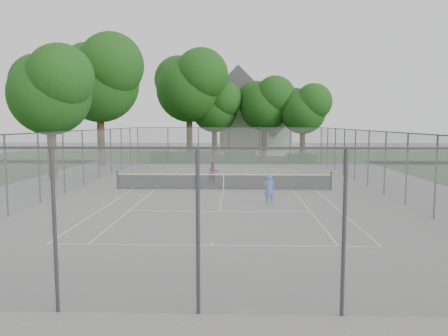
{
  "coord_description": "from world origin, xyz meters",
  "views": [
    {
      "loc": [
        0.8,
        -25.81,
        4.02
      ],
      "look_at": [
        0.0,
        1.0,
        1.2
      ],
      "focal_mm": 35.0,
      "sensor_mm": 36.0,
      "label": 1
    }
  ],
  "objects_px": {
    "tennis_net": "(223,181)",
    "house": "(255,120)",
    "woman_player": "(213,172)",
    "girl_player": "(269,189)"
  },
  "relations": [
    {
      "from": "house",
      "to": "girl_player",
      "type": "xyz_separation_m",
      "value": [
        -0.65,
        -34.22,
        -3.6
      ]
    },
    {
      "from": "tennis_net",
      "to": "woman_player",
      "type": "xyz_separation_m",
      "value": [
        -0.78,
        2.88,
        0.2
      ]
    },
    {
      "from": "tennis_net",
      "to": "woman_player",
      "type": "relative_size",
      "value": 9.04
    },
    {
      "from": "girl_player",
      "to": "woman_player",
      "type": "height_order",
      "value": "girl_player"
    },
    {
      "from": "tennis_net",
      "to": "woman_player",
      "type": "bearing_deg",
      "value": 105.09
    },
    {
      "from": "tennis_net",
      "to": "girl_player",
      "type": "distance_m",
      "value": 5.16
    },
    {
      "from": "house",
      "to": "tennis_net",
      "type": "bearing_deg",
      "value": -95.87
    },
    {
      "from": "tennis_net",
      "to": "house",
      "type": "xyz_separation_m",
      "value": [
        3.05,
        29.65,
        3.83
      ]
    },
    {
      "from": "woman_player",
      "to": "tennis_net",
      "type": "bearing_deg",
      "value": -91.11
    },
    {
      "from": "house",
      "to": "woman_player",
      "type": "distance_m",
      "value": 27.29
    }
  ]
}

